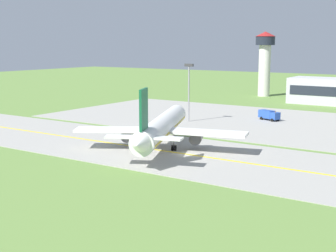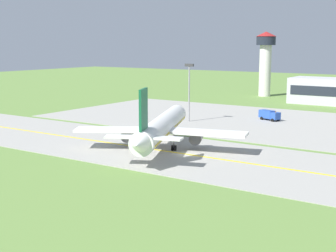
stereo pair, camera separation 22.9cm
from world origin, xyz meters
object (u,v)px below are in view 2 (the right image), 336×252
Objects in this scene: service_truck_fuel at (269,115)px; control_tower at (265,57)px; airplane_lead at (162,127)px; apron_light_mast at (189,85)px.

service_truck_fuel is 0.26× the size of control_tower.
airplane_lead reaches higher than service_truck_fuel.
service_truck_fuel is 0.43× the size of apron_light_mast.
airplane_lead is 1.56× the size of control_tower.
service_truck_fuel is 61.79m from control_tower.
airplane_lead is 33.19m from apron_light_mast.
apron_light_mast is (-12.43, 30.33, 5.19)m from airplane_lead.
control_tower is (-20.46, 98.73, 10.59)m from airplane_lead.
apron_light_mast is (8.03, -68.40, -5.39)m from control_tower.
airplane_lead is at bearing -78.29° from control_tower.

